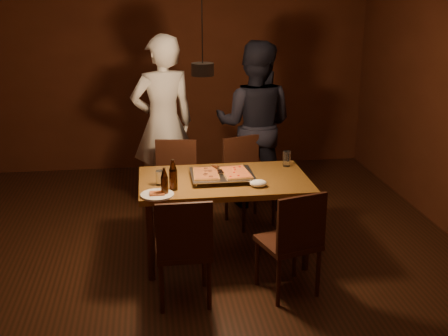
{
  "coord_description": "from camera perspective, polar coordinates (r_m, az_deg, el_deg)",
  "views": [
    {
      "loc": [
        -0.44,
        -4.46,
        2.38
      ],
      "look_at": [
        0.2,
        0.21,
        0.85
      ],
      "focal_mm": 45.0,
      "sensor_mm": 36.0,
      "label": 1
    }
  ],
  "objects": [
    {
      "name": "diner_white",
      "position": [
        6.11,
        -6.2,
        4.45
      ],
      "size": [
        0.8,
        0.63,
        1.92
      ],
      "primitive_type": "imported",
      "rotation": [
        0.0,
        0.0,
        3.41
      ],
      "color": "white",
      "rests_on": "floor"
    },
    {
      "name": "napkin",
      "position": [
        4.79,
        3.51,
        -1.56
      ],
      "size": [
        0.15,
        0.11,
        0.06
      ],
      "primitive_type": "ellipsoid",
      "color": "white",
      "rests_on": "dining_table"
    },
    {
      "name": "water_glass_left",
      "position": [
        4.85,
        -6.48,
        -0.99
      ],
      "size": [
        0.08,
        0.08,
        0.12
      ],
      "primitive_type": "cylinder",
      "color": "silver",
      "rests_on": "dining_table"
    },
    {
      "name": "water_glass_right",
      "position": [
        5.35,
        6.38,
        0.95
      ],
      "size": [
        0.07,
        0.07,
        0.15
      ],
      "primitive_type": "cylinder",
      "color": "silver",
      "rests_on": "dining_table"
    },
    {
      "name": "pizza_meat",
      "position": [
        4.95,
        -1.84,
        -0.54
      ],
      "size": [
        0.24,
        0.36,
        0.02
      ],
      "primitive_type": "cube",
      "rotation": [
        0.0,
        0.0,
        -0.05
      ],
      "color": "maroon",
      "rests_on": "pizza_tray"
    },
    {
      "name": "room_shell",
      "position": [
        4.59,
        -2.14,
        5.65
      ],
      "size": [
        6.0,
        6.0,
        6.0
      ],
      "color": "#37190F",
      "rests_on": "ground"
    },
    {
      "name": "chair_far_left",
      "position": [
        5.72,
        -4.94,
        -0.87
      ],
      "size": [
        0.48,
        0.48,
        0.49
      ],
      "rotation": [
        0.0,
        0.0,
        2.99
      ],
      "color": "#38190F",
      "rests_on": "floor"
    },
    {
      "name": "pizza_tray",
      "position": [
        4.98,
        -0.2,
        -0.84
      ],
      "size": [
        0.58,
        0.49,
        0.05
      ],
      "primitive_type": "cube",
      "rotation": [
        0.0,
        0.0,
        -0.08
      ],
      "color": "silver",
      "rests_on": "dining_table"
    },
    {
      "name": "pizza_cheese",
      "position": [
        4.98,
        1.19,
        -0.43
      ],
      "size": [
        0.26,
        0.38,
        0.02
      ],
      "primitive_type": "cube",
      "rotation": [
        0.0,
        0.0,
        0.09
      ],
      "color": "gold",
      "rests_on": "pizza_tray"
    },
    {
      "name": "spatula",
      "position": [
        4.98,
        -0.38,
        -0.36
      ],
      "size": [
        0.15,
        0.26,
        0.04
      ],
      "primitive_type": null,
      "rotation": [
        0.0,
        0.0,
        0.28
      ],
      "color": "silver",
      "rests_on": "pizza_tray"
    },
    {
      "name": "beer_bottle_b",
      "position": [
        4.69,
        -5.19,
        -0.7
      ],
      "size": [
        0.07,
        0.07,
        0.26
      ],
      "color": "black",
      "rests_on": "dining_table"
    },
    {
      "name": "chair_far_right",
      "position": [
        5.84,
        2.25,
        -0.42
      ],
      "size": [
        0.54,
        0.54,
        0.49
      ],
      "rotation": [
        0.0,
        0.0,
        3.51
      ],
      "color": "#38190F",
      "rests_on": "floor"
    },
    {
      "name": "chair_near_left",
      "position": [
        4.29,
        -4.11,
        -7.51
      ],
      "size": [
        0.42,
        0.42,
        0.49
      ],
      "rotation": [
        0.0,
        0.0,
        0.01
      ],
      "color": "#38190F",
      "rests_on": "floor"
    },
    {
      "name": "chair_near_right",
      "position": [
        4.44,
        7.11,
        -6.71
      ],
      "size": [
        0.52,
        0.52,
        0.49
      ],
      "rotation": [
        0.0,
        0.0,
        0.28
      ],
      "color": "#38190F",
      "rests_on": "floor"
    },
    {
      "name": "beer_bottle_a",
      "position": [
        4.59,
        -6.07,
        -1.36
      ],
      "size": [
        0.06,
        0.06,
        0.23
      ],
      "color": "black",
      "rests_on": "dining_table"
    },
    {
      "name": "plate_slice",
      "position": [
        4.61,
        -6.8,
        -2.7
      ],
      "size": [
        0.27,
        0.27,
        0.03
      ],
      "color": "white",
      "rests_on": "dining_table"
    },
    {
      "name": "pendant_lamp",
      "position": [
        4.53,
        -2.19,
        10.11
      ],
      "size": [
        0.18,
        0.18,
        1.1
      ],
      "color": "black",
      "rests_on": "ceiling"
    },
    {
      "name": "diner_dark",
      "position": [
        6.22,
        3.11,
        4.4
      ],
      "size": [
        1.08,
        0.96,
        1.84
      ],
      "primitive_type": "imported",
      "rotation": [
        0.0,
        0.0,
        2.79
      ],
      "color": "black",
      "rests_on": "floor"
    },
    {
      "name": "dining_table",
      "position": [
        5.01,
        0.0,
        -1.89
      ],
      "size": [
        1.5,
        0.9,
        0.75
      ],
      "color": "brown",
      "rests_on": "floor"
    }
  ]
}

